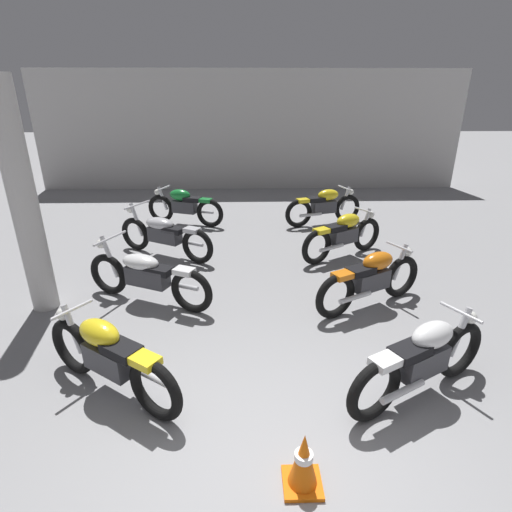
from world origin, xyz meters
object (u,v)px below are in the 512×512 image
at_px(motorcycle_left_row_1, 147,275).
at_px(motorcycle_left_row_3, 184,206).
at_px(motorcycle_right_row_1, 371,278).
at_px(motorcycle_right_row_2, 344,234).
at_px(support_pillar, 24,202).
at_px(motorcycle_right_row_3, 324,206).
at_px(motorcycle_left_row_2, 164,234).
at_px(motorcycle_right_row_0, 423,359).
at_px(motorcycle_left_row_0, 109,356).
at_px(traffic_cone, 303,462).

distance_m(motorcycle_left_row_1, motorcycle_left_row_3, 3.85).
height_order(motorcycle_right_row_1, motorcycle_right_row_2, same).
xyz_separation_m(support_pillar, motorcycle_right_row_3, (4.85, 3.85, -1.14)).
relative_size(motorcycle_left_row_2, motorcycle_right_row_0, 1.10).
xyz_separation_m(motorcycle_left_row_3, motorcycle_right_row_0, (3.25, -5.96, 0.00)).
distance_m(motorcycle_left_row_0, motorcycle_right_row_3, 6.61).
distance_m(motorcycle_left_row_1, motorcycle_right_row_0, 3.90).
relative_size(support_pillar, motorcycle_left_row_3, 1.69).
relative_size(motorcycle_right_row_2, traffic_cone, 3.23).
height_order(motorcycle_left_row_1, traffic_cone, motorcycle_left_row_1).
bearing_deg(traffic_cone, motorcycle_left_row_2, 111.92).
bearing_deg(support_pillar, motorcycle_right_row_0, -22.84).
xyz_separation_m(support_pillar, traffic_cone, (3.43, -3.04, -1.34)).
distance_m(motorcycle_left_row_0, motorcycle_left_row_1, 1.98).
xyz_separation_m(support_pillar, motorcycle_left_row_2, (1.43, 1.94, -1.15)).
bearing_deg(motorcycle_right_row_1, motorcycle_right_row_3, 89.45).
bearing_deg(motorcycle_right_row_2, motorcycle_right_row_0, -90.98).
relative_size(motorcycle_left_row_0, motorcycle_left_row_1, 0.83).
bearing_deg(support_pillar, motorcycle_left_row_1, 3.53).
bearing_deg(motorcycle_right_row_2, motorcycle_left_row_0, -131.63).
distance_m(motorcycle_right_row_3, traffic_cone, 7.03).
bearing_deg(motorcycle_left_row_1, support_pillar, -176.47).
bearing_deg(traffic_cone, motorcycle_left_row_1, 121.54).
bearing_deg(motorcycle_right_row_0, motorcycle_right_row_3, 89.34).
distance_m(motorcycle_left_row_3, motorcycle_right_row_0, 6.79).
xyz_separation_m(motorcycle_left_row_3, traffic_cone, (1.90, -6.98, -0.20)).
distance_m(motorcycle_left_row_3, motorcycle_right_row_1, 5.22).
xyz_separation_m(support_pillar, motorcycle_left_row_0, (1.56, -1.89, -1.14)).
height_order(support_pillar, motorcycle_left_row_1, support_pillar).
distance_m(motorcycle_left_row_0, motorcycle_right_row_0, 3.23).
bearing_deg(motorcycle_right_row_1, support_pillar, 178.61).
xyz_separation_m(motorcycle_right_row_2, traffic_cone, (-1.42, -4.85, -0.20)).
bearing_deg(traffic_cone, motorcycle_left_row_0, 148.37).
relative_size(motorcycle_left_row_2, motorcycle_left_row_3, 1.03).
distance_m(motorcycle_left_row_0, motorcycle_left_row_3, 5.83).
xyz_separation_m(motorcycle_left_row_0, motorcycle_right_row_2, (3.29, 3.70, 0.00)).
height_order(motorcycle_right_row_2, traffic_cone, motorcycle_right_row_2).
height_order(motorcycle_left_row_3, motorcycle_right_row_3, same).
distance_m(motorcycle_left_row_1, motorcycle_left_row_2, 1.85).
distance_m(motorcycle_left_row_2, motorcycle_right_row_2, 3.42).
height_order(motorcycle_right_row_3, traffic_cone, motorcycle_right_row_3).
xyz_separation_m(support_pillar, motorcycle_right_row_1, (4.81, -0.12, -1.14)).
relative_size(support_pillar, motorcycle_left_row_1, 1.58).
bearing_deg(motorcycle_right_row_3, motorcycle_right_row_2, -90.06).
relative_size(motorcycle_left_row_1, motorcycle_right_row_0, 1.14).
height_order(motorcycle_left_row_3, motorcycle_right_row_0, same).
xyz_separation_m(support_pillar, motorcycle_right_row_0, (4.78, -2.02, -1.14)).
relative_size(motorcycle_left_row_2, motorcycle_right_row_3, 1.03).
height_order(support_pillar, motorcycle_right_row_0, support_pillar).
bearing_deg(motorcycle_left_row_0, traffic_cone, -31.63).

